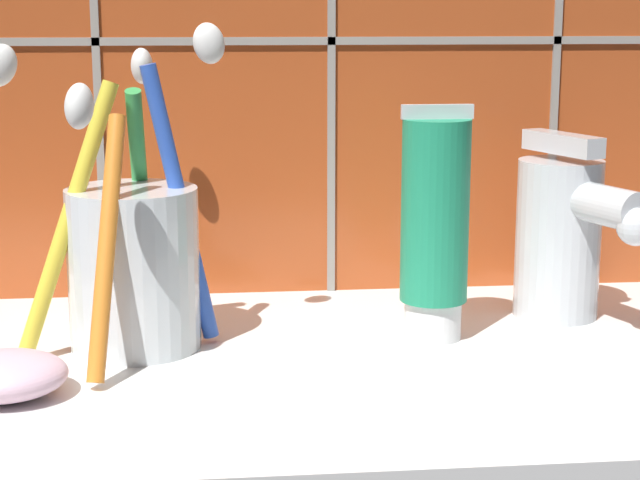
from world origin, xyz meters
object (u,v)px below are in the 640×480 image
Objects in this scene: sink_faucet at (565,232)px; soap_bar at (5,375)px; toothpaste_tube at (435,225)px; toothbrush_cup at (132,257)px.

sink_faucet is 33.28cm from soap_bar.
sink_faucet is at bearing 20.18° from toothpaste_tube.
toothpaste_tube reaches higher than soap_bar.
toothpaste_tube reaches higher than sink_faucet.
soap_bar is (-31.29, -10.49, -4.29)cm from sink_faucet.
soap_bar is at bearing -162.11° from toothpaste_tube.
sink_faucet is 1.84× the size of soap_bar.
toothbrush_cup is 10.14cm from soap_bar.
toothbrush_cup is at bearing -103.96° from sink_faucet.
toothpaste_tube is 24.43cm from soap_bar.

